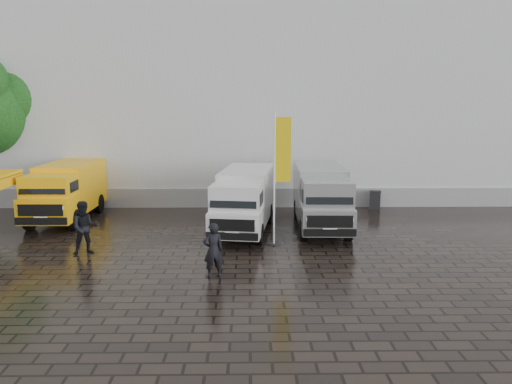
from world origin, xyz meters
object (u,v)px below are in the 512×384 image
at_px(van_silver, 321,198).
at_px(wheelie_bin, 375,200).
at_px(van_white, 244,202).
at_px(person_tent, 85,228).
at_px(flagpole, 279,171).
at_px(person_front, 213,250).
at_px(van_yellow, 66,193).

distance_m(van_silver, wheelie_bin, 5.21).
bearing_deg(van_white, person_tent, -143.49).
bearing_deg(person_tent, van_white, 6.55).
bearing_deg(flagpole, van_silver, 51.70).
distance_m(wheelie_bin, person_front, 12.68).
bearing_deg(van_silver, flagpole, -126.69).
distance_m(person_front, person_tent, 5.49).
distance_m(van_yellow, wheelie_bin, 15.28).
bearing_deg(van_white, person_front, -91.20).
relative_size(flagpole, person_front, 2.89).
bearing_deg(van_yellow, van_silver, -7.19).
bearing_deg(van_yellow, van_white, -13.61).
xyz_separation_m(van_white, flagpole, (1.37, -2.01, 1.59)).
distance_m(van_yellow, van_white, 8.61).
height_order(van_yellow, wheelie_bin, van_yellow).
bearing_deg(van_yellow, flagpole, -22.42).
bearing_deg(van_yellow, person_tent, -63.35).
height_order(van_white, van_silver, van_silver).
xyz_separation_m(van_silver, wheelie_bin, (3.39, 3.87, -0.85)).
bearing_deg(flagpole, van_yellow, 156.96).
distance_m(van_silver, person_tent, 9.85).
distance_m(flagpole, wheelie_bin, 8.69).
bearing_deg(person_tent, van_yellow, 94.07).
height_order(flagpole, wheelie_bin, flagpole).
relative_size(van_white, van_silver, 0.97).
height_order(van_yellow, flagpole, flagpole).
xyz_separation_m(wheelie_bin, person_tent, (-12.53, -7.51, 0.50)).
distance_m(van_yellow, flagpole, 10.67).
distance_m(van_white, wheelie_bin, 8.08).
height_order(van_yellow, van_silver, van_silver).
xyz_separation_m(van_white, person_tent, (-5.78, -3.14, -0.31)).
distance_m(flagpole, person_tent, 7.48).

